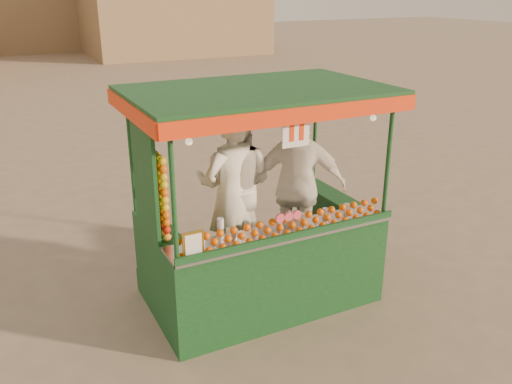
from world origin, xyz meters
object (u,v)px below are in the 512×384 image
juice_cart (257,239)px  vendor_right (298,187)px  vendor_left (231,194)px  vendor_middle (234,186)px

juice_cart → vendor_right: (0.65, 0.21, 0.45)m
vendor_left → vendor_middle: 0.25m
juice_cart → vendor_left: juice_cart is taller
juice_cart → vendor_right: bearing=18.0°
juice_cart → vendor_middle: size_ratio=1.39×
vendor_middle → vendor_right: (0.67, -0.33, -0.02)m
juice_cart → vendor_left: 0.58m
vendor_left → vendor_middle: vendor_middle is taller
vendor_left → vendor_right: size_ratio=1.01×
vendor_right → juice_cart: bearing=46.4°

